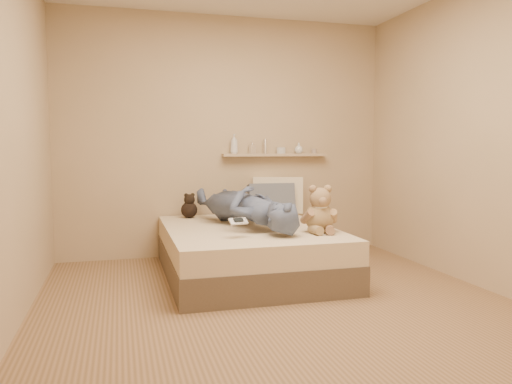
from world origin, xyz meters
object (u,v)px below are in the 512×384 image
object	(u,v)px
bed	(248,251)
game_console	(238,221)
teddy_bear	(320,213)
person	(245,206)
pillow_grey	(271,200)
wall_shelf	(275,155)
pillow_cream	(278,196)
dark_plush	(189,207)

from	to	relation	value
bed	game_console	size ratio (longest dim) A/B	11.44
game_console	teddy_bear	size ratio (longest dim) A/B	0.40
teddy_bear	person	distance (m)	0.75
person	pillow_grey	bearing A→B (deg)	-139.05
game_console	wall_shelf	size ratio (longest dim) A/B	0.14
bed	pillow_grey	world-z (taller)	pillow_grey
bed	teddy_bear	xyz separation A→B (m)	(0.53, -0.45, 0.40)
pillow_cream	pillow_grey	bearing A→B (deg)	-130.41
person	dark_plush	bearing A→B (deg)	-68.85
game_console	pillow_cream	xyz separation A→B (m)	(0.77, 1.35, 0.06)
bed	wall_shelf	size ratio (longest dim) A/B	1.58
bed	teddy_bear	size ratio (longest dim) A/B	4.55
pillow_grey	wall_shelf	world-z (taller)	wall_shelf
dark_plush	pillow_grey	distance (m)	0.89
teddy_bear	wall_shelf	size ratio (longest dim) A/B	0.35
bed	wall_shelf	bearing A→B (deg)	58.82
bed	person	distance (m)	0.42
teddy_bear	pillow_cream	xyz separation A→B (m)	(0.03, 1.28, 0.03)
bed	teddy_bear	bearing A→B (deg)	-40.37
game_console	pillow_grey	size ratio (longest dim) A/B	0.33
person	wall_shelf	world-z (taller)	wall_shelf
game_console	pillow_cream	world-z (taller)	pillow_cream
teddy_bear	pillow_grey	world-z (taller)	teddy_bear
game_console	teddy_bear	world-z (taller)	teddy_bear
pillow_cream	pillow_grey	size ratio (longest dim) A/B	1.10
teddy_bear	pillow_cream	size ratio (longest dim) A/B	0.76
teddy_bear	dark_plush	distance (m)	1.53
bed	teddy_bear	distance (m)	0.80
dark_plush	pillow_cream	world-z (taller)	pillow_cream
pillow_grey	wall_shelf	size ratio (longest dim) A/B	0.42
bed	game_console	world-z (taller)	game_console
bed	person	size ratio (longest dim) A/B	1.20
bed	dark_plush	world-z (taller)	dark_plush
pillow_cream	wall_shelf	distance (m)	0.46
game_console	wall_shelf	distance (m)	1.70
game_console	pillow_cream	size ratio (longest dim) A/B	0.30
dark_plush	person	bearing A→B (deg)	-55.82
person	wall_shelf	xyz separation A→B (m)	(0.55, 0.83, 0.46)
teddy_bear	pillow_cream	world-z (taller)	teddy_bear
dark_plush	game_console	bearing A→B (deg)	-79.58
teddy_bear	pillow_grey	size ratio (longest dim) A/B	0.83
bed	game_console	bearing A→B (deg)	-112.62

